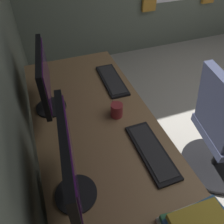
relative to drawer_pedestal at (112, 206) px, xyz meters
The scene contains 8 objects.
desk 0.38m from the drawer_pedestal, ahead, with size 2.01×0.74×0.73m.
drawer_pedestal is the anchor object (origin of this frame).
monitor_primary 0.67m from the drawer_pedestal, 104.34° to the left, with size 0.50×0.20×0.44m.
monitor_secondary 0.89m from the drawer_pedestal, 18.94° to the left, with size 0.49×0.20×0.41m.
keyboard_main 0.89m from the drawer_pedestal, 20.16° to the right, with size 0.42×0.15×0.02m.
keyboard_spare 0.47m from the drawer_pedestal, 79.84° to the right, with size 0.42×0.14×0.02m.
coffee_mug 0.60m from the drawer_pedestal, 24.06° to the right, with size 0.12×0.08×0.09m.
office_chair 0.97m from the drawer_pedestal, 78.93° to the right, with size 0.56×0.58×0.97m.
Camera 1 is at (-0.60, 2.13, 1.75)m, focal length 36.15 mm.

